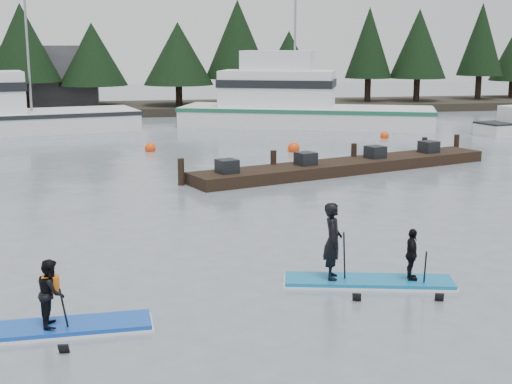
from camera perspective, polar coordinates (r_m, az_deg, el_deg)
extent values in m
plane|color=slate|center=(14.46, 4.67, -9.07)|extent=(160.00, 160.00, 0.00)
cube|color=#2D281E|center=(55.32, -7.29, 6.68)|extent=(70.00, 8.00, 0.60)
cube|color=white|center=(45.48, 4.05, 5.42)|extent=(16.26, 10.00, 2.24)
cube|color=white|center=(45.54, 1.71, 8.28)|extent=(7.77, 5.63, 2.24)
cylinder|color=gray|center=(45.30, 3.13, 11.22)|extent=(0.14, 0.14, 6.94)
cube|color=black|center=(29.33, 7.23, 2.06)|extent=(13.49, 6.16, 0.45)
sphere|color=#F5420C|center=(34.67, 3.03, 3.25)|extent=(0.58, 0.58, 0.58)
sphere|color=#F5420C|center=(40.26, 10.24, 4.27)|extent=(0.48, 0.48, 0.48)
sphere|color=#F5420C|center=(35.12, -8.45, 3.25)|extent=(0.53, 0.53, 0.53)
cube|color=#1244AB|center=(13.68, -15.90, -10.45)|extent=(3.53, 0.93, 0.13)
imported|color=black|center=(13.45, -16.07, -7.74)|extent=(0.48, 0.61, 1.24)
cube|color=orange|center=(13.40, -16.11, -7.14)|extent=(0.30, 0.21, 0.32)
cylinder|color=black|center=(13.38, -14.93, -9.87)|extent=(0.14, 0.88, 1.49)
cube|color=#116CA4|center=(15.80, 9.00, -7.09)|extent=(3.73, 1.73, 0.13)
imported|color=black|center=(15.47, 6.16, -3.91)|extent=(0.54, 0.70, 1.68)
cylinder|color=black|center=(15.40, 7.09, -5.71)|extent=(0.40, 0.91, 1.64)
imported|color=black|center=(15.73, 12.35, -4.90)|extent=(0.43, 0.71, 1.13)
cylinder|color=black|center=(15.71, 13.31, -6.76)|extent=(0.36, 0.81, 1.45)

